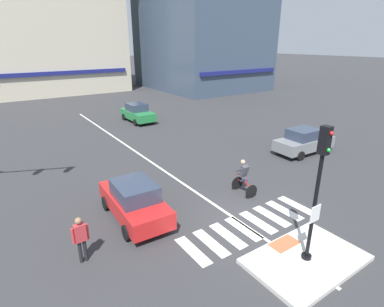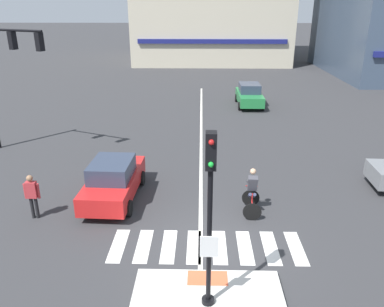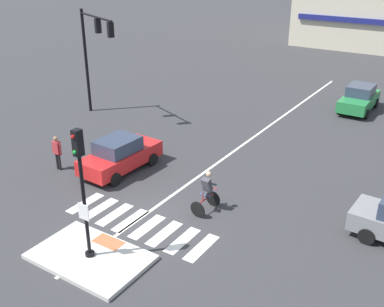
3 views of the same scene
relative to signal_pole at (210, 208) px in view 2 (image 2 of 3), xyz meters
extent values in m
plane|color=#333335|center=(0.00, 2.65, -2.87)|extent=(300.00, 300.00, 0.00)
cube|color=beige|center=(0.00, 0.01, -2.80)|extent=(3.92, 2.51, 0.15)
cube|color=#DB5B38|center=(0.00, 0.91, -2.72)|extent=(1.10, 0.60, 0.01)
cylinder|color=black|center=(0.00, 0.01, -2.66)|extent=(0.32, 0.32, 0.12)
cylinder|color=black|center=(0.00, 0.01, -0.82)|extent=(0.12, 0.12, 3.55)
cube|color=white|center=(0.00, -0.07, -1.00)|extent=(0.44, 0.03, 0.56)
cube|color=black|center=(0.00, 0.01, 1.37)|extent=(0.24, 0.28, 0.84)
sphere|color=red|center=(0.00, -0.15, 1.62)|extent=(0.12, 0.12, 0.12)
sphere|color=green|center=(0.00, -0.15, 1.12)|extent=(0.12, 0.12, 0.12)
cube|color=silver|center=(-2.81, 2.57, -2.87)|extent=(0.44, 1.80, 0.01)
cube|color=silver|center=(-2.01, 2.57, -2.87)|extent=(0.44, 1.80, 0.01)
cube|color=silver|center=(-1.20, 2.57, -2.87)|extent=(0.44, 1.80, 0.01)
cube|color=silver|center=(-0.40, 2.57, -2.87)|extent=(0.44, 1.80, 0.01)
cube|color=silver|center=(0.40, 2.57, -2.87)|extent=(0.44, 1.80, 0.01)
cube|color=silver|center=(1.20, 2.57, -2.87)|extent=(0.44, 1.80, 0.01)
cube|color=silver|center=(2.01, 2.57, -2.87)|extent=(0.44, 1.80, 0.01)
cube|color=silver|center=(2.81, 2.57, -2.87)|extent=(0.44, 1.80, 0.01)
cube|color=silver|center=(-0.20, 12.65, -2.87)|extent=(0.14, 28.00, 0.01)
cylinder|color=black|center=(-9.07, 10.43, 3.16)|extent=(3.79, 1.66, 0.11)
cube|color=black|center=(-8.88, 10.35, 2.71)|extent=(0.36, 0.38, 0.80)
sphere|color=gold|center=(-8.81, 10.51, 2.71)|extent=(0.12, 0.12, 0.12)
cube|color=black|center=(-7.38, 9.73, 2.71)|extent=(0.36, 0.38, 0.80)
sphere|color=gold|center=(-7.31, 9.88, 2.71)|extent=(0.12, 0.12, 0.12)
cube|color=navy|center=(0.99, 38.02, 0.23)|extent=(17.22, 0.30, 0.50)
cube|color=red|center=(-3.58, 5.71, -2.22)|extent=(1.86, 4.16, 0.70)
cube|color=#2D384C|center=(-3.58, 5.56, -1.55)|extent=(1.56, 1.96, 0.64)
cylinder|color=black|center=(-4.36, 7.02, -2.57)|extent=(0.20, 0.61, 0.60)
cylinder|color=black|center=(-2.69, 6.95, -2.57)|extent=(0.20, 0.61, 0.60)
cylinder|color=black|center=(-4.46, 4.48, -2.57)|extent=(0.20, 0.61, 0.60)
cylinder|color=black|center=(-2.79, 4.41, -2.57)|extent=(0.20, 0.61, 0.60)
cube|color=#237A3D|center=(3.38, 20.51, -2.22)|extent=(1.73, 4.11, 0.70)
cube|color=#2D384C|center=(3.38, 20.66, -1.55)|extent=(1.49, 1.91, 0.64)
cylinder|color=black|center=(4.22, 19.25, -2.57)|extent=(0.18, 0.60, 0.60)
cylinder|color=black|center=(2.55, 19.24, -2.57)|extent=(0.18, 0.60, 0.60)
cylinder|color=black|center=(4.20, 21.79, -2.57)|extent=(0.18, 0.60, 0.60)
cylinder|color=black|center=(2.54, 21.78, -2.57)|extent=(0.18, 0.60, 0.60)
cylinder|color=black|center=(7.61, 7.62, -2.57)|extent=(0.61, 0.20, 0.60)
cylinder|color=black|center=(1.69, 5.25, -2.54)|extent=(0.66, 0.09, 0.66)
cylinder|color=black|center=(1.61, 4.20, -2.54)|extent=(0.66, 0.09, 0.66)
cylinder|color=#B21E1E|center=(1.65, 4.73, -2.32)|extent=(0.11, 0.89, 0.05)
cylinder|color=#B21E1E|center=(1.64, 4.55, -2.14)|extent=(0.04, 0.04, 0.30)
cylinder|color=#B21E1E|center=(1.68, 5.20, -2.02)|extent=(0.44, 0.07, 0.04)
cylinder|color=#2D334C|center=(1.57, 4.71, -2.14)|extent=(0.15, 0.40, 0.33)
cylinder|color=#2D334C|center=(1.73, 4.70, -2.14)|extent=(0.15, 0.40, 0.33)
cube|color=#3F3F47|center=(1.65, 4.81, -1.71)|extent=(0.37, 0.41, 0.60)
sphere|color=tan|center=(1.66, 4.93, -1.30)|extent=(0.22, 0.22, 0.22)
cylinder|color=#3F3F47|center=(1.51, 5.00, -1.71)|extent=(0.11, 0.46, 0.31)
cylinder|color=#3F3F47|center=(1.83, 4.98, -1.71)|extent=(0.11, 0.46, 0.31)
cylinder|color=black|center=(-6.02, 4.19, -2.46)|extent=(0.12, 0.12, 0.82)
cylinder|color=black|center=(-6.18, 4.18, -2.46)|extent=(0.12, 0.12, 0.82)
cube|color=#B73338|center=(-6.10, 4.19, -1.75)|extent=(0.37, 0.23, 0.60)
cylinder|color=#B73338|center=(-5.87, 4.19, -1.80)|extent=(0.09, 0.09, 0.56)
cylinder|color=#B73338|center=(-6.33, 4.18, -1.80)|extent=(0.09, 0.09, 0.56)
sphere|color=#936B4C|center=(-6.10, 4.19, -1.31)|extent=(0.22, 0.22, 0.22)
camera|label=1|loc=(-7.76, -4.65, 4.01)|focal=28.31mm
camera|label=2|loc=(-0.22, -7.55, 4.29)|focal=35.66mm
camera|label=3|loc=(9.80, -8.79, 6.74)|focal=43.21mm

